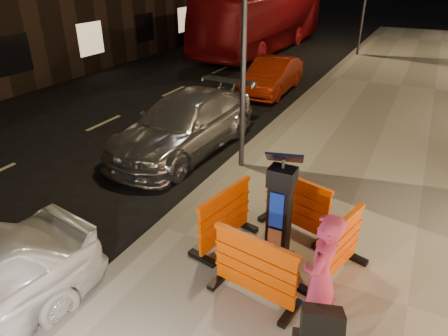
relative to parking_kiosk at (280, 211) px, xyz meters
The scene contains 13 objects.
ground_plane 2.47m from the parking_kiosk, behind, with size 120.00×120.00×0.00m, color black.
sidewalk 1.29m from the parking_kiosk, ahead, with size 6.00×60.00×0.15m, color gray.
kerb 2.44m from the parking_kiosk, behind, with size 0.30×60.00×0.15m, color slate.
parking_kiosk is the anchor object (origin of this frame).
barrier_front 1.04m from the parking_kiosk, 90.00° to the right, with size 1.34×0.55×1.05m, color #FF5201.
barrier_back 1.04m from the parking_kiosk, 90.00° to the left, with size 1.34×0.55×1.05m, color #FF5201.
barrier_kerbside 1.04m from the parking_kiosk, behind, with size 1.34×0.55×1.05m, color #FF5201.
barrier_bldgside 1.04m from the parking_kiosk, ahead, with size 1.34×0.55×1.05m, color #FF5201.
car_silver 5.19m from the parking_kiosk, 138.86° to the left, with size 2.05×5.04×1.46m, color #BBBBC0.
car_red 10.24m from the parking_kiosk, 111.31° to the left, with size 1.39×3.97×1.31m, color #A1220A.
bus_doubledecker 19.08m from the parking_kiosk, 112.69° to the left, with size 2.86×12.20×3.40m, color maroon.
man 1.45m from the parking_kiosk, 50.11° to the right, with size 0.65×0.43×1.79m, color #BE2E56.
street_lamp_mid 4.05m from the parking_kiosk, 124.25° to the left, with size 0.12×0.12×6.00m, color #3F3F44.
Camera 1 is at (3.79, -4.89, 4.47)m, focal length 32.00 mm.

